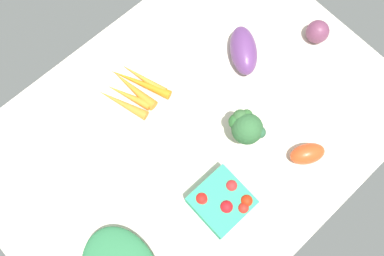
% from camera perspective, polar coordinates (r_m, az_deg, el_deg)
% --- Properties ---
extents(tablecloth, '(1.04, 0.76, 0.02)m').
position_cam_1_polar(tablecloth, '(1.01, 0.00, -0.52)').
color(tablecloth, beige).
rests_on(tablecloth, ground).
extents(berry_basket, '(0.12, 0.12, 0.07)m').
position_cam_1_polar(berry_basket, '(0.93, 4.29, -10.51)').
color(berry_basket, '#31A47A').
rests_on(berry_basket, tablecloth).
extents(roma_tomato, '(0.10, 0.09, 0.05)m').
position_cam_1_polar(roma_tomato, '(1.00, 16.26, -3.58)').
color(roma_tomato, '#DC491F').
rests_on(roma_tomato, tablecloth).
extents(broccoli_head, '(0.07, 0.09, 0.12)m').
position_cam_1_polar(broccoli_head, '(0.93, 7.68, 0.24)').
color(broccoli_head, '#95C17B').
rests_on(broccoli_head, tablecloth).
extents(eggplant, '(0.14, 0.15, 0.07)m').
position_cam_1_polar(eggplant, '(1.06, 7.43, 11.03)').
color(eggplant, '#643675').
rests_on(eggplant, tablecloth).
extents(red_onion_near_basket, '(0.06, 0.06, 0.06)m').
position_cam_1_polar(red_onion_near_basket, '(1.14, 17.62, 13.07)').
color(red_onion_near_basket, '#6F3753').
rests_on(red_onion_near_basket, tablecloth).
extents(carrot_bunch, '(0.15, 0.17, 0.03)m').
position_cam_1_polar(carrot_bunch, '(1.04, -8.40, 5.48)').
color(carrot_bunch, orange).
rests_on(carrot_bunch, tablecloth).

